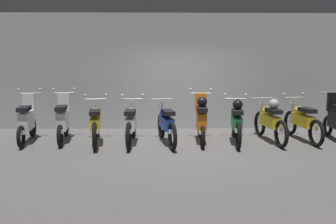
% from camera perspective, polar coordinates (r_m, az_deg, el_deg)
% --- Properties ---
extents(ground_plane, '(80.00, 80.00, 0.00)m').
position_cam_1_polar(ground_plane, '(8.28, 2.74, -5.54)').
color(ground_plane, '#565451').
extents(back_wall, '(16.00, 0.30, 3.29)m').
position_cam_1_polar(back_wall, '(10.21, 1.98, 6.55)').
color(back_wall, '#9EA0A3').
rests_on(back_wall, ground).
extents(motorbike_slot_0, '(0.59, 1.68, 1.29)m').
position_cam_1_polar(motorbike_slot_0, '(9.22, -21.98, -1.34)').
color(motorbike_slot_0, black).
rests_on(motorbike_slot_0, ground).
extents(motorbike_slot_1, '(0.58, 1.68, 1.29)m').
position_cam_1_polar(motorbike_slot_1, '(9.03, -16.74, -1.27)').
color(motorbike_slot_1, black).
rests_on(motorbike_slot_1, ground).
extents(motorbike_slot_2, '(0.58, 1.94, 1.15)m').
position_cam_1_polar(motorbike_slot_2, '(8.59, -11.71, -1.82)').
color(motorbike_slot_2, black).
rests_on(motorbike_slot_2, ground).
extents(motorbike_slot_3, '(0.59, 1.95, 1.15)m').
position_cam_1_polar(motorbike_slot_3, '(8.48, -6.02, -1.82)').
color(motorbike_slot_3, black).
rests_on(motorbike_slot_3, ground).
extents(motorbike_slot_4, '(0.61, 1.93, 1.03)m').
position_cam_1_polar(motorbike_slot_4, '(8.42, -0.28, -1.87)').
color(motorbike_slot_4, black).
rests_on(motorbike_slot_4, ground).
extents(motorbike_slot_5, '(0.59, 1.68, 1.29)m').
position_cam_1_polar(motorbike_slot_5, '(8.56, 5.45, -1.19)').
color(motorbike_slot_5, black).
rests_on(motorbike_slot_5, ground).
extents(motorbike_slot_6, '(0.59, 1.94, 1.15)m').
position_cam_1_polar(motorbike_slot_6, '(8.66, 11.08, -1.48)').
color(motorbike_slot_6, black).
rests_on(motorbike_slot_6, ground).
extents(motorbike_slot_7, '(0.56, 1.95, 1.08)m').
position_cam_1_polar(motorbike_slot_7, '(8.97, 16.25, -1.32)').
color(motorbike_slot_7, black).
rests_on(motorbike_slot_7, ground).
extents(motorbike_slot_8, '(0.59, 1.95, 1.15)m').
position_cam_1_polar(motorbike_slot_8, '(9.37, 21.01, -1.35)').
color(motorbike_slot_8, black).
rests_on(motorbike_slot_8, ground).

